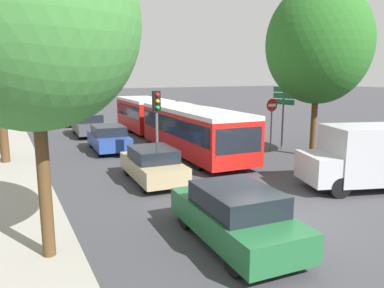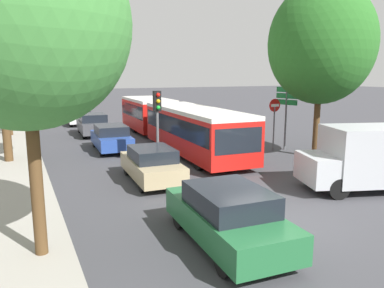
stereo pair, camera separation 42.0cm
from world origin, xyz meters
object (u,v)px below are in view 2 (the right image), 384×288
(queued_car_green, at_px, (228,216))
(white_van, at_px, (377,156))
(tree_right_near, at_px, (321,44))
(no_entry_sign, at_px, (274,116))
(articulated_bus, at_px, (172,120))
(tree_left_mid, at_px, (1,75))
(tree_left_far, at_px, (5,63))
(traffic_light, at_px, (157,111))
(queued_car_white, at_px, (79,115))
(city_bus_rear, at_px, (53,95))
(queued_car_tan, at_px, (152,164))
(direction_sign_post, at_px, (286,103))
(queued_car_blue, at_px, (111,138))
(queued_car_graphite, at_px, (93,124))
(tree_left_near, at_px, (24,23))
(queued_car_red, at_px, (65,109))

(queued_car_green, relative_size, white_van, 0.79)
(tree_right_near, bearing_deg, no_entry_sign, 112.33)
(articulated_bus, distance_m, tree_left_mid, 9.39)
(queued_car_green, relative_size, tree_left_far, 0.60)
(traffic_light, relative_size, no_entry_sign, 1.21)
(articulated_bus, relative_size, queued_car_white, 3.74)
(city_bus_rear, height_order, queued_car_tan, city_bus_rear)
(direction_sign_post, bearing_deg, queued_car_white, -72.79)
(queued_car_white, bearing_deg, queued_car_green, -177.42)
(queued_car_green, bearing_deg, queued_car_tan, 1.74)
(queued_car_white, xyz_separation_m, tree_left_far, (-5.10, -4.64, 4.07))
(queued_car_green, relative_size, queued_car_blue, 1.03)
(queued_car_graphite, bearing_deg, articulated_bus, -141.83)
(white_van, distance_m, tree_left_far, 22.22)
(traffic_light, xyz_separation_m, tree_left_near, (-5.43, -7.11, 2.64))
(city_bus_rear, xyz_separation_m, traffic_light, (1.15, -36.37, 1.11))
(queued_car_graphite, height_order, tree_left_far, tree_left_far)
(traffic_light, relative_size, tree_right_near, 0.40)
(no_entry_sign, relative_size, tree_left_far, 0.40)
(direction_sign_post, relative_size, tree_right_near, 0.42)
(city_bus_rear, relative_size, tree_left_mid, 1.97)
(articulated_bus, relative_size, tree_left_near, 2.23)
(queued_car_red, bearing_deg, city_bus_rear, 2.64)
(articulated_bus, relative_size, tree_right_near, 1.93)
(queued_car_tan, bearing_deg, queued_car_green, -178.26)
(queued_car_green, height_order, tree_left_mid, tree_left_mid)
(no_entry_sign, distance_m, tree_left_far, 17.33)
(queued_car_blue, xyz_separation_m, no_entry_sign, (8.03, -3.79, 1.17))
(queued_car_graphite, height_order, no_entry_sign, no_entry_sign)
(queued_car_blue, distance_m, tree_left_near, 13.08)
(queued_car_red, bearing_deg, queued_car_graphite, -175.44)
(queued_car_tan, height_order, direction_sign_post, direction_sign_post)
(white_van, relative_size, tree_left_mid, 0.93)
(queued_car_white, height_order, queued_car_red, queued_car_red)
(traffic_light, bearing_deg, white_van, 40.59)
(queued_car_red, bearing_deg, white_van, -163.29)
(tree_left_far, bearing_deg, no_entry_sign, -40.38)
(queued_car_red, bearing_deg, queued_car_white, -174.17)
(queued_car_tan, distance_m, direction_sign_post, 9.36)
(city_bus_rear, relative_size, direction_sign_post, 3.14)
(queued_car_green, height_order, traffic_light, traffic_light)
(city_bus_rear, height_order, white_van, city_bus_rear)
(tree_left_mid, bearing_deg, queued_car_white, 68.17)
(tree_right_near, bearing_deg, queued_car_blue, 146.14)
(direction_sign_post, bearing_deg, queued_car_graphite, -59.66)
(queued_car_tan, xyz_separation_m, tree_left_near, (-4.34, -4.87, 4.45))
(tree_left_near, height_order, tree_left_mid, tree_left_near)
(white_van, xyz_separation_m, tree_left_far, (-11.94, 18.39, 3.58))
(city_bus_rear, bearing_deg, queued_car_blue, -176.29)
(white_van, bearing_deg, queued_car_green, 30.23)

